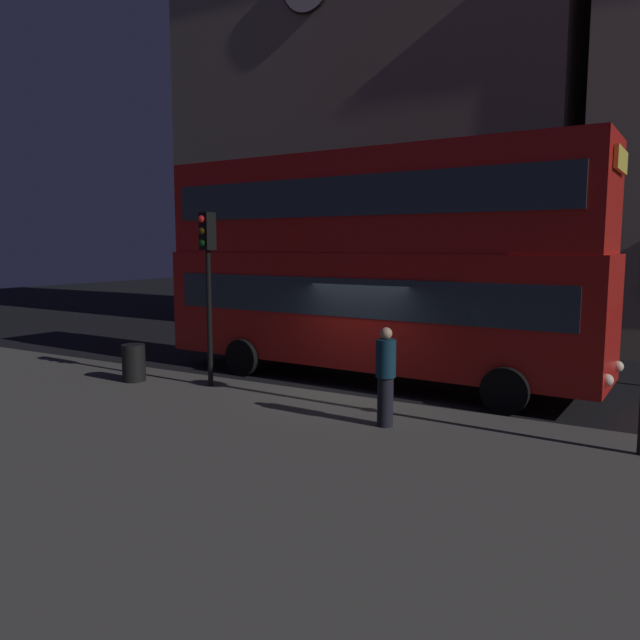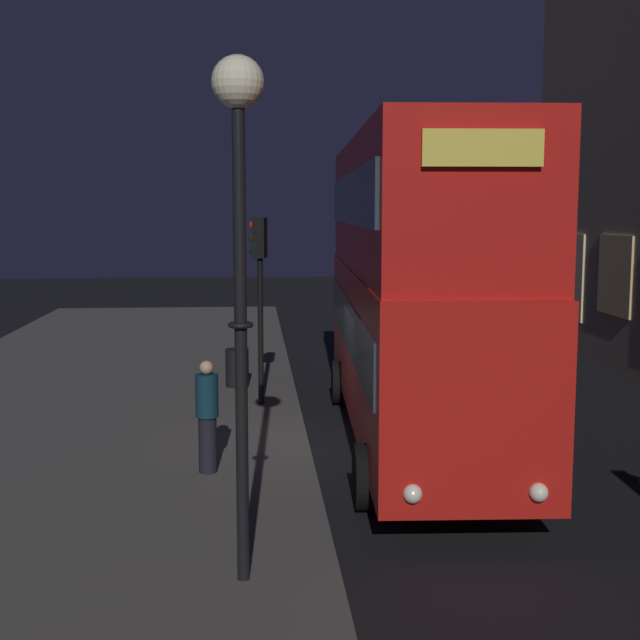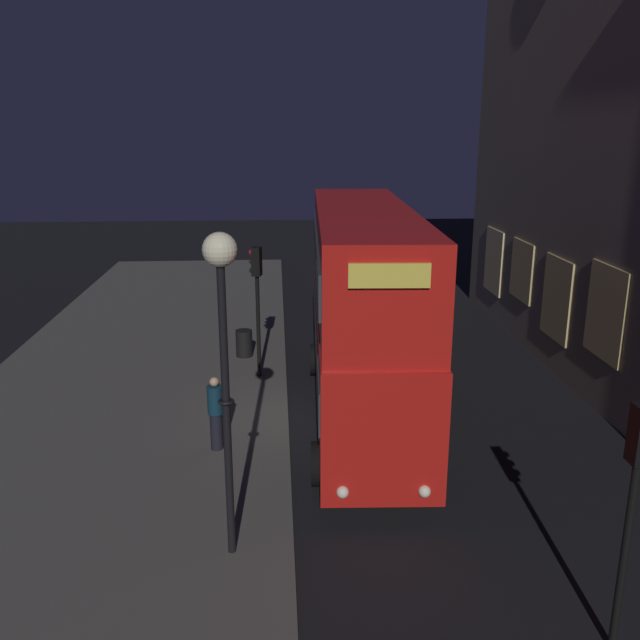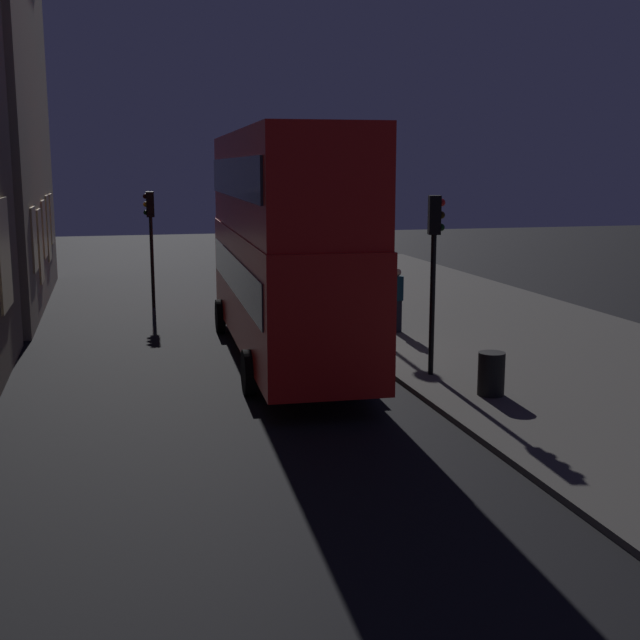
{
  "view_description": "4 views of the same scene",
  "coord_description": "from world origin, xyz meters",
  "px_view_note": "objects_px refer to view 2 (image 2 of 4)",
  "views": [
    {
      "loc": [
        6.16,
        -12.33,
        3.39
      ],
      "look_at": [
        -1.28,
        0.53,
        1.57
      ],
      "focal_mm": 34.19,
      "sensor_mm": 36.0,
      "label": 1
    },
    {
      "loc": [
        15.38,
        -1.66,
        4.32
      ],
      "look_at": [
        -1.67,
        -0.32,
        2.12
      ],
      "focal_mm": 48.62,
      "sensor_mm": 36.0,
      "label": 2
    },
    {
      "loc": [
        16.68,
        -0.88,
        7.55
      ],
      "look_at": [
        -1.5,
        0.28,
        2.34
      ],
      "focal_mm": 38.14,
      "sensor_mm": 36.0,
      "label": 3
    },
    {
      "loc": [
        -20.15,
        5.47,
        4.75
      ],
      "look_at": [
        -2.45,
        0.94,
        1.37
      ],
      "focal_mm": 46.61,
      "sensor_mm": 36.0,
      "label": 4
    }
  ],
  "objects_px": {
    "double_decker_bus": "(415,277)",
    "pedestrian": "(207,415)",
    "street_lamp": "(239,184)",
    "litter_bin": "(237,368)",
    "traffic_light_near_kerb": "(259,271)"
  },
  "relations": [
    {
      "from": "double_decker_bus",
      "to": "pedestrian",
      "type": "height_order",
      "value": "double_decker_bus"
    },
    {
      "from": "street_lamp",
      "to": "litter_bin",
      "type": "xyz_separation_m",
      "value": [
        -10.91,
        -0.25,
        -4.02
      ]
    },
    {
      "from": "double_decker_bus",
      "to": "street_lamp",
      "type": "height_order",
      "value": "street_lamp"
    },
    {
      "from": "street_lamp",
      "to": "traffic_light_near_kerb",
      "type": "bearing_deg",
      "value": 178.19
    },
    {
      "from": "traffic_light_near_kerb",
      "to": "double_decker_bus",
      "type": "bearing_deg",
      "value": 59.8
    },
    {
      "from": "litter_bin",
      "to": "street_lamp",
      "type": "bearing_deg",
      "value": 1.3
    },
    {
      "from": "double_decker_bus",
      "to": "street_lamp",
      "type": "xyz_separation_m",
      "value": [
        6.23,
        -3.11,
        1.51
      ]
    },
    {
      "from": "double_decker_bus",
      "to": "litter_bin",
      "type": "relative_size",
      "value": 12.64
    },
    {
      "from": "double_decker_bus",
      "to": "traffic_light_near_kerb",
      "type": "distance_m",
      "value": 3.95
    },
    {
      "from": "pedestrian",
      "to": "traffic_light_near_kerb",
      "type": "bearing_deg",
      "value": 121.75
    },
    {
      "from": "double_decker_bus",
      "to": "litter_bin",
      "type": "distance_m",
      "value": 6.28
    },
    {
      "from": "double_decker_bus",
      "to": "pedestrian",
      "type": "bearing_deg",
      "value": -57.84
    },
    {
      "from": "double_decker_bus",
      "to": "pedestrian",
      "type": "relative_size",
      "value": 6.24
    },
    {
      "from": "traffic_light_near_kerb",
      "to": "pedestrian",
      "type": "xyz_separation_m",
      "value": [
        4.86,
        -0.89,
        -1.95
      ]
    },
    {
      "from": "street_lamp",
      "to": "pedestrian",
      "type": "height_order",
      "value": "street_lamp"
    }
  ]
}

